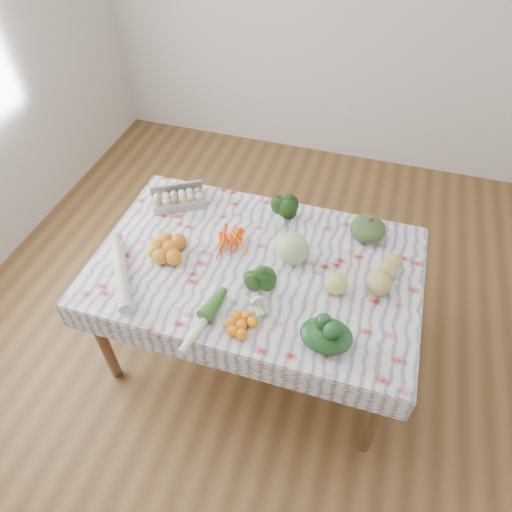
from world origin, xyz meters
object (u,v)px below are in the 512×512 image
kabocha_squash (368,229)px  cabbage (292,249)px  dining_table (256,274)px  egg_carton (179,201)px  grapefruit (336,284)px  butternut_squash (385,274)px

kabocha_squash → cabbage: size_ratio=1.15×
dining_table → kabocha_squash: kabocha_squash is taller
egg_carton → cabbage: size_ratio=1.81×
kabocha_squash → cabbage: (-0.34, -0.28, 0.02)m
kabocha_squash → grapefruit: 0.43m
egg_carton → kabocha_squash: 1.07m
egg_carton → grapefruit: (0.97, -0.36, 0.02)m
butternut_squash → grapefruit: bearing=-133.5°
dining_table → cabbage: (0.17, 0.08, 0.17)m
butternut_squash → egg_carton: bearing=-175.4°
kabocha_squash → grapefruit: bearing=-102.5°
dining_table → grapefruit: bearing=-8.1°
egg_carton → grapefruit: size_ratio=2.72×
cabbage → butternut_squash: 0.47m
cabbage → kabocha_squash: bearing=39.4°
butternut_squash → grapefruit: (-0.22, -0.13, -0.00)m
cabbage → butternut_squash: bearing=-1.0°
kabocha_squash → grapefruit: size_ratio=1.72×
dining_table → grapefruit: grapefruit is taller
cabbage → grapefruit: cabbage is taller
egg_carton → cabbage: (0.72, -0.22, 0.04)m
cabbage → dining_table: bearing=-154.9°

